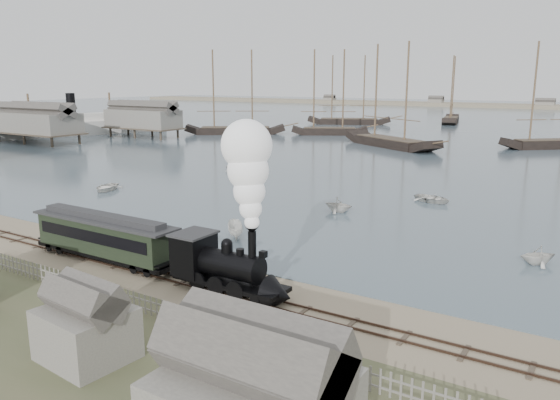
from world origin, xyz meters
The scene contains 23 objects.
ground centered at (0.00, 0.00, 0.00)m, with size 600.00×600.00×0.00m, color tan.
harbor_water centered at (0.00, 170.00, 0.03)m, with size 600.00×336.00×0.06m, color #455463.
rail_track centered at (0.00, -2.00, 0.04)m, with size 120.00×1.80×0.16m.
picket_fence_west centered at (-6.50, -7.00, 0.00)m, with size 19.00×0.10×1.20m, color slate, non-canonical shape.
picket_fence_east centered at (12.50, -7.50, 0.00)m, with size 15.00×0.10×1.20m, color slate, non-canonical shape.
shed_mid centered at (2.00, -12.00, 0.00)m, with size 4.00×3.50×3.60m, color slate, non-canonical shape.
western_wharf centered at (-76.00, 40.00, 4.06)m, with size 36.00×56.00×8.00m, color slate, non-canonical shape.
locomotive centered at (3.70, -2.00, 4.77)m, with size 8.32×3.11×10.38m.
passenger_coach centered at (-8.55, -2.00, 1.98)m, with size 12.80×2.47×3.11m.
beached_dinghy centered at (-13.62, 0.67, 0.41)m, with size 3.98×2.84×0.82m, color silver.
steamship centered at (-89.00, 56.64, 4.97)m, with size 44.92×7.49×9.83m, color silver, non-canonical shape.
rowboat_0 centered at (-29.05, 15.48, 0.49)m, with size 4.15×2.96×0.86m, color silver.
rowboat_1 centered at (-0.92, 20.56, 0.84)m, with size 2.94×2.54×1.55m, color silver.
rowboat_2 centered at (-4.28, 7.97, 0.68)m, with size 3.21×1.21×1.24m, color silver.
rowboat_3 centered at (5.67, 30.02, 0.49)m, with size 4.13×2.95×0.86m, color silver.
rowboat_4 centered at (18.11, 13.97, 0.76)m, with size 2.67×2.31×1.41m, color silver.
rowboat_6 centered at (-25.13, 35.14, 0.46)m, with size 3.91×2.79×0.81m, color silver.
schooner_0 centered at (-57.54, 79.00, 10.06)m, with size 23.87×5.51×20.00m, color black, non-canonical shape.
schooner_1 centered at (-37.45, 89.57, 10.06)m, with size 17.94×4.14×20.00m, color black, non-canonical shape.
schooner_2 centered at (-16.49, 74.85, 10.06)m, with size 24.63×5.68×20.00m, color black, non-canonical shape.
schooner_3 centered at (10.04, 88.14, 10.06)m, with size 18.13×4.18×20.00m, color black, non-canonical shape.
schooner_6 centered at (-47.02, 120.65, 10.06)m, with size 24.03×5.54×20.00m, color black, non-canonical shape.
schooner_7 centered at (-22.84, 141.12, 10.06)m, with size 20.13×4.64×20.00m, color black, non-canonical shape.
Camera 1 is at (22.36, -27.15, 12.96)m, focal length 35.00 mm.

